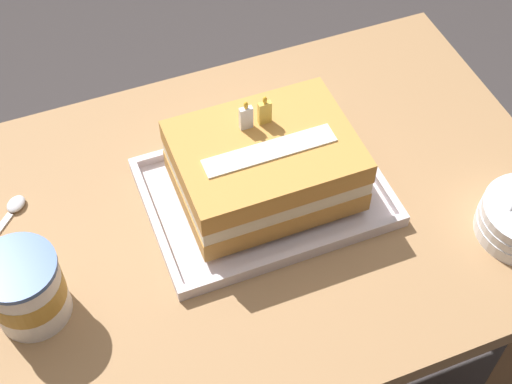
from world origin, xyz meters
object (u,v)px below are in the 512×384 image
Objects in this scene: foil_tray at (265,194)px; serving_spoon_near_tray at (12,210)px; birthday_cake at (265,166)px; ice_cream_tub at (26,289)px.

foil_tray is 0.41m from serving_spoon_near_tray.
foil_tray is 0.07m from birthday_cake.
foil_tray reaches higher than serving_spoon_near_tray.
ice_cream_tub is at bearing -89.60° from serving_spoon_near_tray.
serving_spoon_near_tray is at bearing 90.40° from ice_cream_tub.
birthday_cake is 2.45× the size of serving_spoon_near_tray.
serving_spoon_near_tray is (-0.39, 0.12, -0.00)m from foil_tray.
foil_tray is at bearing -16.65° from serving_spoon_near_tray.
serving_spoon_near_tray is at bearing 163.35° from birthday_cake.
ice_cream_tub reaches higher than serving_spoon_near_tray.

